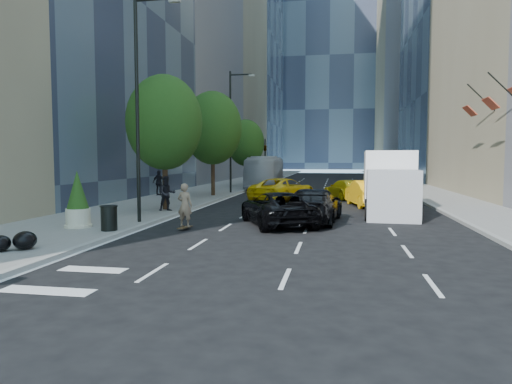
% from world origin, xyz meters
% --- Properties ---
extents(ground, '(160.00, 160.00, 0.00)m').
position_xyz_m(ground, '(0.00, 0.00, 0.00)').
color(ground, black).
rests_on(ground, ground).
extents(sidewalk_left, '(6.00, 120.00, 0.15)m').
position_xyz_m(sidewalk_left, '(-9.00, 30.00, 0.07)').
color(sidewalk_left, slate).
rests_on(sidewalk_left, ground).
extents(sidewalk_right, '(4.00, 120.00, 0.15)m').
position_xyz_m(sidewalk_right, '(10.00, 30.00, 0.07)').
color(sidewalk_right, slate).
rests_on(sidewalk_right, ground).
extents(tower_left_mid, '(20.00, 24.00, 45.00)m').
position_xyz_m(tower_left_mid, '(-22.00, 42.00, 22.50)').
color(tower_left_mid, slate).
rests_on(tower_left_mid, ground).
extents(tower_left_end, '(20.00, 28.00, 60.00)m').
position_xyz_m(tower_left_end, '(-22.00, 92.00, 30.00)').
color(tower_left_end, '#2F374A').
rests_on(tower_left_end, ground).
extents(tower_right_far, '(20.00, 24.00, 50.00)m').
position_xyz_m(tower_right_far, '(22.00, 98.00, 25.00)').
color(tower_right_far, '#85785C').
rests_on(tower_right_far, ground).
extents(tower_distant, '(40.00, 20.00, 90.00)m').
position_xyz_m(tower_distant, '(0.00, 120.00, 45.00)').
color(tower_distant, '#2F374A').
rests_on(tower_distant, ground).
extents(lamp_near, '(2.13, 0.22, 10.00)m').
position_xyz_m(lamp_near, '(-6.32, 4.00, 5.81)').
color(lamp_near, black).
rests_on(lamp_near, sidewalk_left).
extents(lamp_far, '(2.13, 0.22, 10.00)m').
position_xyz_m(lamp_far, '(-6.32, 22.00, 5.81)').
color(lamp_far, black).
rests_on(lamp_far, sidewalk_left).
extents(tree_near, '(4.20, 4.20, 7.46)m').
position_xyz_m(tree_near, '(-7.20, 9.00, 4.97)').
color(tree_near, black).
rests_on(tree_near, sidewalk_left).
extents(tree_mid, '(4.50, 4.50, 7.99)m').
position_xyz_m(tree_mid, '(-7.20, 19.00, 5.32)').
color(tree_mid, black).
rests_on(tree_mid, sidewalk_left).
extents(tree_far, '(3.90, 3.90, 6.92)m').
position_xyz_m(tree_far, '(-7.20, 32.00, 4.62)').
color(tree_far, black).
rests_on(tree_far, sidewalk_left).
extents(traffic_signal, '(2.48, 0.53, 5.20)m').
position_xyz_m(traffic_signal, '(-6.40, 40.00, 4.23)').
color(traffic_signal, black).
rests_on(traffic_signal, sidewalk_left).
extents(facade_flags, '(1.85, 13.30, 2.05)m').
position_xyz_m(facade_flags, '(10.64, 10.00, 6.18)').
color(facade_flags, black).
rests_on(facade_flags, ground).
extents(skateboarder, '(0.73, 0.55, 1.83)m').
position_xyz_m(skateboarder, '(-4.01, 3.00, 0.92)').
color(skateboarder, '#836A52').
rests_on(skateboarder, ground).
extents(black_sedan_lincoln, '(4.41, 5.93, 1.50)m').
position_xyz_m(black_sedan_lincoln, '(-0.37, 5.00, 0.75)').
color(black_sedan_lincoln, black).
rests_on(black_sedan_lincoln, ground).
extents(black_sedan_mercedes, '(2.78, 5.68, 1.59)m').
position_xyz_m(black_sedan_mercedes, '(1.20, 6.18, 0.80)').
color(black_sedan_mercedes, black).
rests_on(black_sedan_mercedes, ground).
extents(taxi_a, '(1.89, 4.36, 1.47)m').
position_xyz_m(taxi_a, '(0.50, 6.50, 0.73)').
color(taxi_a, '#DC9C0B').
rests_on(taxi_a, ground).
extents(taxi_b, '(2.66, 5.20, 1.63)m').
position_xyz_m(taxi_b, '(4.09, 14.00, 0.82)').
color(taxi_b, '#FBB00D').
rests_on(taxi_b, ground).
extents(taxi_c, '(4.63, 6.46, 1.63)m').
position_xyz_m(taxi_c, '(-1.46, 16.43, 0.82)').
color(taxi_c, yellow).
rests_on(taxi_c, ground).
extents(taxi_d, '(3.71, 5.29, 1.42)m').
position_xyz_m(taxi_d, '(2.91, 19.21, 0.71)').
color(taxi_d, yellow).
rests_on(taxi_d, ground).
extents(city_bus, '(3.18, 11.61, 3.21)m').
position_xyz_m(city_bus, '(-4.80, 30.04, 1.60)').
color(city_bus, '#B8BBBF').
rests_on(city_bus, ground).
extents(box_truck, '(2.89, 7.21, 3.40)m').
position_xyz_m(box_truck, '(5.01, 10.14, 1.73)').
color(box_truck, silver).
rests_on(box_truck, ground).
extents(pedestrian_a, '(1.16, 1.09, 1.89)m').
position_xyz_m(pedestrian_a, '(-6.80, 8.22, 1.10)').
color(pedestrian_a, black).
rests_on(pedestrian_a, sidewalk_left).
extents(pedestrian_b, '(1.22, 0.70, 1.96)m').
position_xyz_m(pedestrian_b, '(-11.20, 18.00, 1.13)').
color(pedestrian_b, black).
rests_on(pedestrian_b, sidewalk_left).
extents(trash_can, '(0.63, 0.63, 0.95)m').
position_xyz_m(trash_can, '(-6.60, 1.43, 0.62)').
color(trash_can, black).
rests_on(trash_can, sidewalk_left).
extents(planter_shrub, '(0.98, 0.98, 2.35)m').
position_xyz_m(planter_shrub, '(-8.28, 2.01, 1.27)').
color(planter_shrub, beige).
rests_on(planter_shrub, sidewalk_left).
extents(garbage_bags, '(1.17, 1.13, 0.58)m').
position_xyz_m(garbage_bags, '(-7.55, -2.71, 0.42)').
color(garbage_bags, black).
rests_on(garbage_bags, sidewalk_left).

